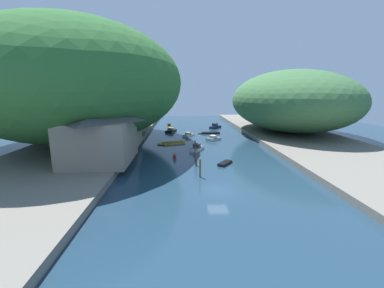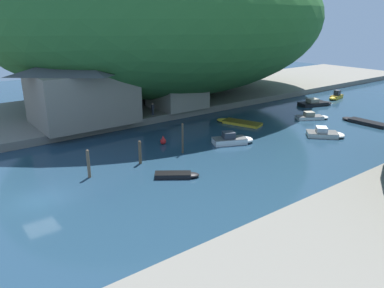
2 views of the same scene
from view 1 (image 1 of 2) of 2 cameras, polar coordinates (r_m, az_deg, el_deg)
water_surface at (r=60.87m, az=1.73°, el=0.38°), size 130.00×130.00×0.00m
left_bank at (r=63.87m, az=-20.98°, el=0.57°), size 22.00×120.00×0.94m
right_bank at (r=67.32m, az=23.23°, el=0.94°), size 22.00×120.00×0.94m
hillside_left at (r=63.27m, az=-22.82°, el=12.38°), size 43.04×60.26×25.47m
hillside_right at (r=76.10m, az=21.19°, el=8.91°), size 31.39×43.94×16.62m
waterfront_building at (r=42.84m, az=-19.85°, el=2.14°), size 10.47×12.83×8.60m
boathouse_shed at (r=56.83m, az=-15.08°, el=2.55°), size 7.59×7.57×4.60m
boat_red_skiff at (r=64.11m, az=5.01°, el=1.27°), size 4.61×4.61×1.20m
boat_near_quay at (r=43.41m, az=7.59°, el=-4.12°), size 3.28×3.96×0.43m
boat_mid_channel at (r=53.09m, az=1.28°, el=-0.81°), size 3.53×5.08×1.43m
boat_small_dinghy at (r=73.16m, az=3.61°, el=2.48°), size 6.29×1.75×0.46m
boat_far_upstream at (r=69.24m, az=-0.63°, el=2.06°), size 3.72×4.87×1.08m
boat_navy_launch at (r=76.91m, az=-4.55°, el=3.04°), size 3.71×6.22×1.20m
boat_open_rowboat at (r=59.16m, az=-4.86°, el=0.20°), size 6.77×4.03×0.39m
boat_far_right_bank at (r=84.56m, az=5.36°, el=3.91°), size 5.04×5.79×1.67m
boat_moored_right at (r=84.03m, az=-5.08°, el=3.83°), size 1.98×4.18×1.52m
mooring_post_nearest at (r=36.31m, az=1.82°, el=-5.33°), size 0.29×0.29×2.68m
mooring_post_second at (r=41.52m, az=0.98°, el=-3.33°), size 0.30×0.30×2.40m
mooring_post_middle at (r=46.38m, az=0.71°, el=-1.13°), size 0.21×0.21×3.31m
channel_buoy_near at (r=46.54m, az=-3.88°, el=-2.71°), size 0.69×0.69×1.03m
person_on_quay at (r=51.26m, az=-13.99°, el=0.06°), size 0.24×0.39×1.69m
person_by_boathouse at (r=42.08m, az=-15.99°, el=-2.58°), size 0.30×0.42×1.69m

